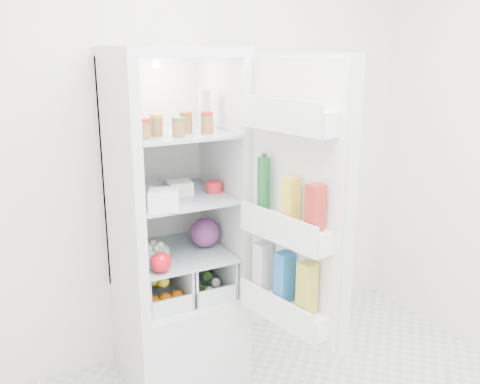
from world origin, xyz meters
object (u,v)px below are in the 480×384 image
mushroom_bowl (154,256)px  fridge_door (295,208)px  refrigerator (174,262)px  red_cabbage (205,233)px

mushroom_bowl → fridge_door: 0.77m
refrigerator → fridge_door: (0.35, -0.63, 0.43)m
red_cabbage → mushroom_bowl: red_cabbage is taller
red_cabbage → fridge_door: size_ratio=0.12×
red_cabbage → mushroom_bowl: bearing=-165.5°
refrigerator → mushroom_bowl: 0.25m
refrigerator → mushroom_bowl: size_ratio=11.23×
red_cabbage → fridge_door: (0.20, -0.56, 0.27)m
mushroom_bowl → red_cabbage: bearing=14.5°
refrigerator → fridge_door: refrigerator is taller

